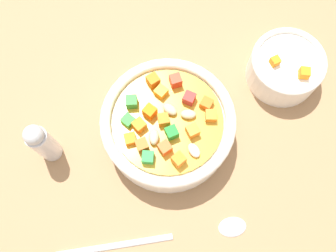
# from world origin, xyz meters

# --- Properties ---
(ground_plane) EXTENTS (1.40, 1.40, 0.02)m
(ground_plane) POSITION_xyz_m (0.00, 0.00, -0.01)
(ground_plane) COLOR #9E754F
(soup_bowl_main) EXTENTS (0.16, 0.16, 0.07)m
(soup_bowl_main) POSITION_xyz_m (-0.00, -0.00, 0.03)
(soup_bowl_main) COLOR white
(soup_bowl_main) RESTS_ON ground_plane
(spoon) EXTENTS (0.23, 0.04, 0.01)m
(spoon) POSITION_xyz_m (-0.03, -0.13, 0.00)
(spoon) COLOR silver
(spoon) RESTS_ON ground_plane
(side_bowl_small) EXTENTS (0.10, 0.10, 0.05)m
(side_bowl_small) POSITION_xyz_m (0.17, 0.04, 0.02)
(side_bowl_small) COLOR white
(side_bowl_small) RESTS_ON ground_plane
(pepper_shaker) EXTENTS (0.03, 0.03, 0.09)m
(pepper_shaker) POSITION_xyz_m (-0.15, 0.01, 0.04)
(pepper_shaker) COLOR silver
(pepper_shaker) RESTS_ON ground_plane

